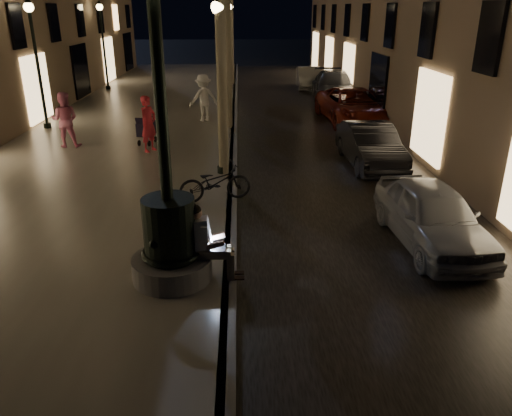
{
  "coord_description": "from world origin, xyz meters",
  "views": [
    {
      "loc": [
        0.22,
        -5.79,
        4.66
      ],
      "look_at": [
        0.51,
        3.0,
        1.11
      ],
      "focal_mm": 35.0,
      "sensor_mm": 36.0,
      "label": 1
    }
  ],
  "objects_px": {
    "car_third": "(353,106)",
    "pedestrian_red": "(149,124)",
    "lamp_curb_a": "(219,64)",
    "car_fifth": "(309,78)",
    "lamp_curb_b": "(226,44)",
    "bicycle": "(215,182)",
    "fountain_lamppost": "(169,225)",
    "pedestrian_white": "(204,98)",
    "stroller": "(146,129)",
    "lamp_left_b": "(35,48)",
    "car_second": "(371,146)",
    "car_front": "(432,215)",
    "car_rear": "(334,87)",
    "pedestrian_pink": "(65,120)",
    "lamp_curb_c": "(229,34)",
    "seated_man_laptop": "(206,240)",
    "lamp_curb_d": "(231,28)",
    "lamp_left_c": "(102,34)"
  },
  "relations": [
    {
      "from": "car_rear",
      "to": "pedestrian_red",
      "type": "xyz_separation_m",
      "value": [
        -7.96,
        -10.3,
        0.35
      ]
    },
    {
      "from": "car_front",
      "to": "lamp_curb_c",
      "type": "bearing_deg",
      "value": 99.07
    },
    {
      "from": "seated_man_laptop",
      "to": "car_rear",
      "type": "distance_m",
      "value": 19.54
    },
    {
      "from": "lamp_curb_a",
      "to": "car_fifth",
      "type": "distance_m",
      "value": 17.98
    },
    {
      "from": "lamp_left_b",
      "to": "pedestrian_red",
      "type": "height_order",
      "value": "lamp_left_b"
    },
    {
      "from": "lamp_curb_b",
      "to": "car_third",
      "type": "height_order",
      "value": "lamp_curb_b"
    },
    {
      "from": "car_fifth",
      "to": "pedestrian_pink",
      "type": "distance_m",
      "value": 17.31
    },
    {
      "from": "stroller",
      "to": "lamp_curb_b",
      "type": "bearing_deg",
      "value": 71.79
    },
    {
      "from": "pedestrian_white",
      "to": "lamp_curb_a",
      "type": "bearing_deg",
      "value": 73.87
    },
    {
      "from": "stroller",
      "to": "car_second",
      "type": "bearing_deg",
      "value": -4.44
    },
    {
      "from": "lamp_left_b",
      "to": "car_rear",
      "type": "relative_size",
      "value": 0.91
    },
    {
      "from": "pedestrian_pink",
      "to": "lamp_curb_c",
      "type": "bearing_deg",
      "value": -115.87
    },
    {
      "from": "car_front",
      "to": "pedestrian_red",
      "type": "height_order",
      "value": "pedestrian_red"
    },
    {
      "from": "stroller",
      "to": "pedestrian_red",
      "type": "height_order",
      "value": "pedestrian_red"
    },
    {
      "from": "lamp_left_b",
      "to": "lamp_curb_b",
      "type": "bearing_deg",
      "value": 15.73
    },
    {
      "from": "fountain_lamppost",
      "to": "lamp_left_b",
      "type": "xyz_separation_m",
      "value": [
        -6.4,
        12.0,
        2.02
      ]
    },
    {
      "from": "lamp_curb_b",
      "to": "car_fifth",
      "type": "height_order",
      "value": "lamp_curb_b"
    },
    {
      "from": "lamp_curb_c",
      "to": "car_second",
      "type": "xyz_separation_m",
      "value": [
        4.59,
        -14.82,
        -2.58
      ]
    },
    {
      "from": "pedestrian_red",
      "to": "pedestrian_white",
      "type": "height_order",
      "value": "pedestrian_white"
    },
    {
      "from": "seated_man_laptop",
      "to": "lamp_left_b",
      "type": "height_order",
      "value": "lamp_left_b"
    },
    {
      "from": "lamp_curb_d",
      "to": "car_front",
      "type": "xyz_separation_m",
      "value": [
        4.49,
        -28.39,
        -2.59
      ]
    },
    {
      "from": "lamp_curb_b",
      "to": "car_third",
      "type": "bearing_deg",
      "value": -5.8
    },
    {
      "from": "car_fifth",
      "to": "car_rear",
      "type": "bearing_deg",
      "value": -77.13
    },
    {
      "from": "lamp_curb_b",
      "to": "bicycle",
      "type": "height_order",
      "value": "lamp_curb_b"
    },
    {
      "from": "car_rear",
      "to": "pedestrian_white",
      "type": "distance_m",
      "value": 8.55
    },
    {
      "from": "car_fifth",
      "to": "bicycle",
      "type": "distance_m",
      "value": 19.96
    },
    {
      "from": "fountain_lamppost",
      "to": "car_third",
      "type": "xyz_separation_m",
      "value": [
        6.1,
        13.45,
        -0.49
      ]
    },
    {
      "from": "bicycle",
      "to": "stroller",
      "type": "bearing_deg",
      "value": 10.15
    },
    {
      "from": "car_third",
      "to": "pedestrian_red",
      "type": "bearing_deg",
      "value": -151.74
    },
    {
      "from": "car_third",
      "to": "car_rear",
      "type": "bearing_deg",
      "value": 84.58
    },
    {
      "from": "stroller",
      "to": "lamp_curb_a",
      "type": "bearing_deg",
      "value": -38.85
    },
    {
      "from": "car_third",
      "to": "pedestrian_white",
      "type": "distance_m",
      "value": 6.38
    },
    {
      "from": "stroller",
      "to": "pedestrian_pink",
      "type": "bearing_deg",
      "value": -163.0
    },
    {
      "from": "car_front",
      "to": "lamp_curb_a",
      "type": "bearing_deg",
      "value": 132.32
    },
    {
      "from": "car_second",
      "to": "lamp_curb_b",
      "type": "bearing_deg",
      "value": 122.38
    },
    {
      "from": "lamp_left_c",
      "to": "lamp_curb_c",
      "type": "bearing_deg",
      "value": 0.0
    },
    {
      "from": "lamp_curb_b",
      "to": "lamp_curb_a",
      "type": "bearing_deg",
      "value": -90.0
    },
    {
      "from": "fountain_lamppost",
      "to": "pedestrian_pink",
      "type": "distance_m",
      "value": 10.24
    },
    {
      "from": "lamp_curb_c",
      "to": "seated_man_laptop",
      "type": "bearing_deg",
      "value": -90.23
    },
    {
      "from": "car_third",
      "to": "car_front",
      "type": "bearing_deg",
      "value": -98.71
    },
    {
      "from": "pedestrian_white",
      "to": "bicycle",
      "type": "bearing_deg",
      "value": 71.46
    },
    {
      "from": "lamp_curb_d",
      "to": "car_third",
      "type": "relative_size",
      "value": 0.93
    },
    {
      "from": "lamp_curb_d",
      "to": "pedestrian_pink",
      "type": "height_order",
      "value": "lamp_curb_d"
    },
    {
      "from": "seated_man_laptop",
      "to": "car_rear",
      "type": "bearing_deg",
      "value": 73.39
    },
    {
      "from": "seated_man_laptop",
      "to": "car_second",
      "type": "height_order",
      "value": "seated_man_laptop"
    },
    {
      "from": "pedestrian_pink",
      "to": "car_fifth",
      "type": "bearing_deg",
      "value": -129.05
    },
    {
      "from": "lamp_curb_c",
      "to": "car_rear",
      "type": "height_order",
      "value": "lamp_curb_c"
    },
    {
      "from": "pedestrian_pink",
      "to": "car_front",
      "type": "bearing_deg",
      "value": 139.54
    },
    {
      "from": "seated_man_laptop",
      "to": "pedestrian_pink",
      "type": "height_order",
      "value": "pedestrian_pink"
    },
    {
      "from": "car_front",
      "to": "car_rear",
      "type": "xyz_separation_m",
      "value": [
        1.01,
        17.11,
        0.12
      ]
    }
  ]
}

